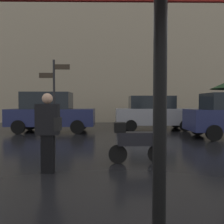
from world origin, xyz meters
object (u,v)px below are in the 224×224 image
Objects in this scene: pedestrian_with_bag at (48,128)px; parked_scooter at (136,141)px; parked_car_distant at (154,113)px; street_signpost at (54,93)px; parked_car_left at (51,112)px.

pedestrian_with_bag is 2.11m from parked_scooter.
parked_car_distant is (1.86, 7.24, 0.39)m from parked_scooter.
parked_car_distant is (3.80, 7.98, -0.01)m from pedestrian_with_bag.
parked_car_left is at bearing 106.13° from street_signpost.
parked_car_left is at bearing 137.44° from parked_scooter.
pedestrian_with_bag is at bearing 57.36° from parked_car_distant.
pedestrian_with_bag is 7.24m from parked_car_left.
parked_scooter is at bearing -45.18° from street_signpost.
street_signpost is (1.06, -3.68, 0.80)m from parked_car_left.
parked_car_left reaches higher than parked_scooter.
parked_scooter is 0.33× the size of parked_car_left.
street_signpost reaches higher than parked_car_left.
parked_car_distant is at bearing -161.98° from pedestrian_with_bag.
street_signpost is (-4.46, -4.63, 0.88)m from parked_car_distant.
pedestrian_with_bag is 3.52m from street_signpost.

